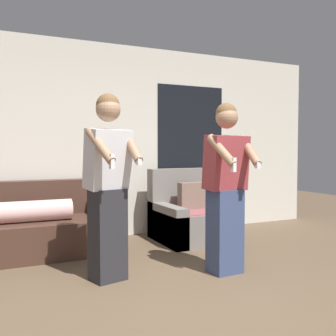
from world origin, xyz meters
name	(u,v)px	position (x,y,z in m)	size (l,w,h in m)	color
ground_plane	(210,313)	(0.00, 0.00, 0.00)	(14.00, 14.00, 0.00)	brown
wall_back	(106,141)	(0.02, 2.84, 1.35)	(6.98, 0.07, 2.70)	beige
couch	(21,230)	(-1.15, 2.34, 0.30)	(2.20, 0.95, 0.85)	#472D23
armchair	(192,217)	(1.03, 2.19, 0.31)	(0.98, 0.93, 0.96)	slate
person_left	(108,185)	(-0.48, 1.04, 0.91)	(0.48, 0.55, 1.75)	#28282D
person_right	(226,187)	(0.65, 0.77, 0.87)	(0.47, 0.49, 1.69)	#384770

